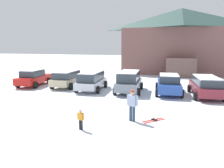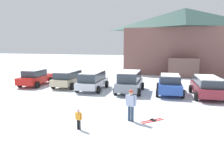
{
  "view_description": "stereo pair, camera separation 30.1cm",
  "coord_description": "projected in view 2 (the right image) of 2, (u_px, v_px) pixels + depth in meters",
  "views": [
    {
      "loc": [
        4.39,
        -5.45,
        3.94
      ],
      "look_at": [
        0.04,
        8.81,
        1.3
      ],
      "focal_mm": 35.0,
      "sensor_mm": 36.0,
      "label": 1
    },
    {
      "loc": [
        4.68,
        -5.36,
        3.94
      ],
      "look_at": [
        0.04,
        8.81,
        1.3
      ],
      "focal_mm": 35.0,
      "sensor_mm": 36.0,
      "label": 2
    }
  ],
  "objects": [
    {
      "name": "parked_silver_wagon",
      "position": [
        93.0,
        80.0,
        19.41
      ],
      "size": [
        2.37,
        4.47,
        1.63
      ],
      "color": "silver",
      "rests_on": "ground"
    },
    {
      "name": "ski_lodge",
      "position": [
        183.0,
        40.0,
        31.75
      ],
      "size": [
        16.6,
        11.96,
        9.2
      ],
      "color": "brown",
      "rests_on": "ground"
    },
    {
      "name": "parked_maroon_van",
      "position": [
        207.0,
        86.0,
        16.76
      ],
      "size": [
        2.61,
        4.74,
        1.57
      ],
      "color": "maroon",
      "rests_on": "ground"
    },
    {
      "name": "parked_red_sedan",
      "position": [
        35.0,
        77.0,
        21.6
      ],
      "size": [
        2.37,
        4.37,
        1.6
      ],
      "color": "red",
      "rests_on": "ground"
    },
    {
      "name": "skier_adult_in_blue_parka",
      "position": [
        131.0,
        104.0,
        11.36
      ],
      "size": [
        0.61,
        0.32,
        1.67
      ],
      "color": "#2C3E58",
      "rests_on": "ground"
    },
    {
      "name": "ground",
      "position": [
        27.0,
        168.0,
        7.13
      ],
      "size": [
        160.0,
        160.0,
        0.0
      ],
      "primitive_type": "plane",
      "color": "silver"
    },
    {
      "name": "parked_grey_wagon",
      "position": [
        130.0,
        81.0,
        18.49
      ],
      "size": [
        2.39,
        4.45,
        1.78
      ],
      "color": "gray",
      "rests_on": "ground"
    },
    {
      "name": "skier_child_in_orange_jacket",
      "position": [
        79.0,
        118.0,
        10.28
      ],
      "size": [
        0.37,
        0.17,
        0.99
      ],
      "color": "black",
      "rests_on": "ground"
    },
    {
      "name": "parked_beige_suv",
      "position": [
        68.0,
        78.0,
        20.9
      ],
      "size": [
        2.28,
        4.14,
        1.54
      ],
      "color": "#C0B18B",
      "rests_on": "ground"
    },
    {
      "name": "pair_of_skis",
      "position": [
        152.0,
        120.0,
        11.54
      ],
      "size": [
        1.16,
        1.18,
        0.08
      ],
      "color": "red",
      "rests_on": "ground"
    },
    {
      "name": "parked_blue_hatchback",
      "position": [
        170.0,
        84.0,
        17.93
      ],
      "size": [
        2.44,
        4.72,
        1.61
      ],
      "color": "#2649A1",
      "rests_on": "ground"
    }
  ]
}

